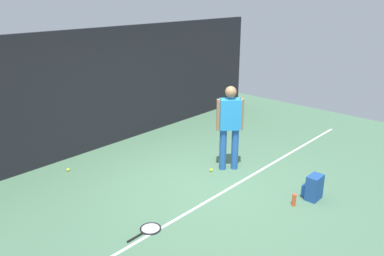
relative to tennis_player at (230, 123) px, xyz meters
The scene contains 9 objects.
ground_plane 1.24m from the tennis_player, behind, with size 12.00×12.00×0.00m, color #4C7556.
back_fence 3.01m from the tennis_player, 104.99° to the left, with size 10.00×0.10×2.66m, color black.
court_line 1.35m from the tennis_player, 145.54° to the right, with size 9.00×0.05×0.00m, color white.
tennis_player is the anchor object (origin of this frame).
tennis_racket 2.73m from the tennis_player, behind, with size 0.61×0.33×0.03m.
backpack 1.96m from the tennis_player, 89.60° to the right, with size 0.30×0.28×0.44m.
tennis_ball_near_player 3.33m from the tennis_player, 134.71° to the left, with size 0.07×0.07×0.07m, color #CCE033.
tennis_ball_by_fence 1.01m from the tennis_player, 154.89° to the left, with size 0.07×0.07×0.07m, color #CCE033.
water_bottle 1.94m from the tennis_player, 103.71° to the right, with size 0.07×0.07×0.21m, color #D84C26.
Camera 1 is at (-4.99, -4.16, 3.37)m, focal length 36.37 mm.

